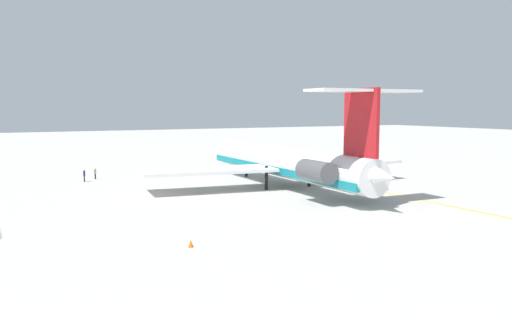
{
  "coord_description": "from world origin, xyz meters",
  "views": [
    {
      "loc": [
        -56.28,
        39.73,
        10.11
      ],
      "look_at": [
        1.34,
        8.92,
        2.83
      ],
      "focal_mm": 37.13,
      "sensor_mm": 36.0,
      "label": 1
    }
  ],
  "objects_px": {
    "ground_crew_near_nose": "(95,172)",
    "main_jetliner": "(288,162)",
    "safety_cone_nose": "(191,244)",
    "safety_cone_wingtip": "(291,165)",
    "ground_crew_near_tail": "(84,174)"
  },
  "relations": [
    {
      "from": "ground_crew_near_nose",
      "to": "main_jetliner",
      "type": "bearing_deg",
      "value": -169.09
    },
    {
      "from": "safety_cone_nose",
      "to": "safety_cone_wingtip",
      "type": "distance_m",
      "value": 54.47
    },
    {
      "from": "main_jetliner",
      "to": "ground_crew_near_nose",
      "type": "height_order",
      "value": "main_jetliner"
    },
    {
      "from": "safety_cone_nose",
      "to": "safety_cone_wingtip",
      "type": "height_order",
      "value": "same"
    },
    {
      "from": "ground_crew_near_tail",
      "to": "safety_cone_nose",
      "type": "distance_m",
      "value": 38.96
    },
    {
      "from": "ground_crew_near_nose",
      "to": "safety_cone_nose",
      "type": "height_order",
      "value": "ground_crew_near_nose"
    },
    {
      "from": "safety_cone_wingtip",
      "to": "main_jetliner",
      "type": "bearing_deg",
      "value": 147.12
    },
    {
      "from": "safety_cone_nose",
      "to": "safety_cone_wingtip",
      "type": "xyz_separation_m",
      "value": [
        41.96,
        -34.74,
        0.0
      ]
    },
    {
      "from": "main_jetliner",
      "to": "safety_cone_nose",
      "type": "height_order",
      "value": "main_jetliner"
    },
    {
      "from": "safety_cone_wingtip",
      "to": "ground_crew_near_nose",
      "type": "bearing_deg",
      "value": 91.56
    },
    {
      "from": "ground_crew_near_nose",
      "to": "safety_cone_wingtip",
      "type": "xyz_separation_m",
      "value": [
        0.91,
        -33.32,
        -0.76
      ]
    },
    {
      "from": "ground_crew_near_nose",
      "to": "ground_crew_near_tail",
      "type": "distance_m",
      "value": 2.82
    },
    {
      "from": "main_jetliner",
      "to": "safety_cone_wingtip",
      "type": "relative_size",
      "value": 75.17
    },
    {
      "from": "main_jetliner",
      "to": "ground_crew_near_nose",
      "type": "xyz_separation_m",
      "value": [
        19.99,
        19.81,
        -2.25
      ]
    },
    {
      "from": "main_jetliner",
      "to": "safety_cone_wingtip",
      "type": "distance_m",
      "value": 25.07
    }
  ]
}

